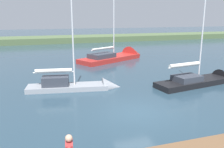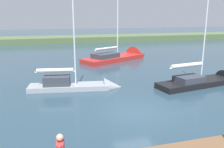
% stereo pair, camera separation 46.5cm
% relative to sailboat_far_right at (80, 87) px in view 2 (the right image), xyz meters
% --- Properties ---
extents(ground_plane, '(200.00, 200.00, 0.00)m').
position_rel_sailboat_far_right_xyz_m(ground_plane, '(-2.55, 5.68, -0.18)').
color(ground_plane, '#263D4C').
extents(far_shoreline, '(180.00, 8.00, 2.40)m').
position_rel_sailboat_far_right_xyz_m(far_shoreline, '(-2.55, -36.12, -0.18)').
color(far_shoreline, '#4C603D').
rests_on(far_shoreline, ground_plane).
extents(sailboat_far_right, '(7.43, 2.75, 8.20)m').
position_rel_sailboat_far_right_xyz_m(sailboat_far_right, '(0.00, 0.00, 0.00)').
color(sailboat_far_right, gray).
rests_on(sailboat_far_right, ground_plane).
extents(sailboat_outer_mooring, '(10.80, 7.44, 13.19)m').
position_rel_sailboat_far_right_xyz_m(sailboat_outer_mooring, '(-7.77, -11.91, -0.02)').
color(sailboat_outer_mooring, '#B22823').
rests_on(sailboat_outer_mooring, ground_plane).
extents(sailboat_mid_channel, '(8.51, 3.21, 9.77)m').
position_rel_sailboat_far_right_xyz_m(sailboat_mid_channel, '(-10.50, 1.61, -0.02)').
color(sailboat_mid_channel, black).
rests_on(sailboat_mid_channel, ground_plane).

